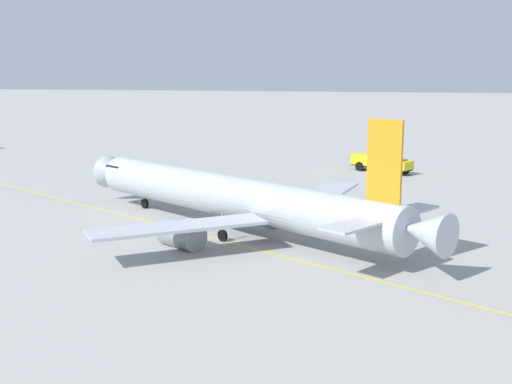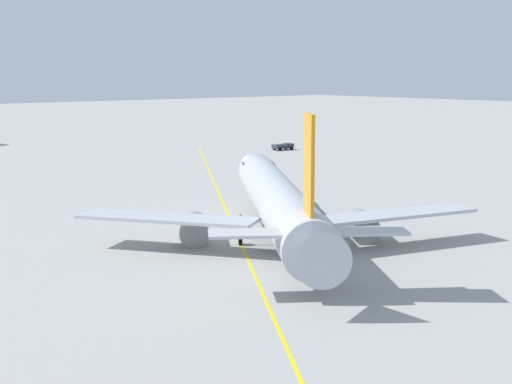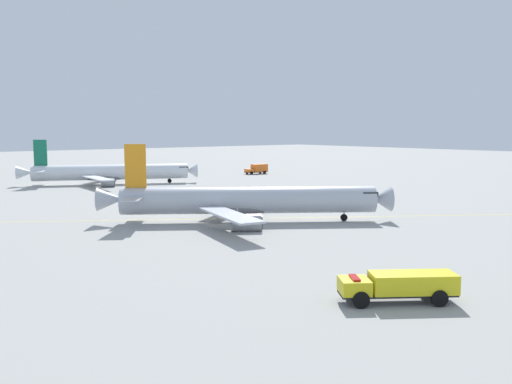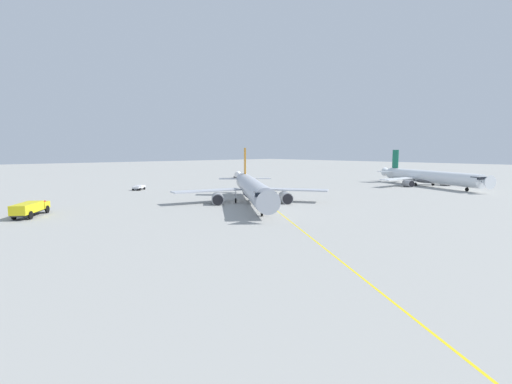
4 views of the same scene
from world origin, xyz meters
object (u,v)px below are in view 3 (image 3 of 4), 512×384
airliner_main (246,202)px  fire_tender_truck (400,285)px  airliner_secondary (110,173)px  catering_truck_truck (258,169)px

airliner_main → fire_tender_truck: (-14.18, -39.20, -1.66)m
airliner_secondary → airliner_main: bearing=-71.0°
catering_truck_truck → fire_tender_truck: size_ratio=0.82×
airliner_secondary → catering_truck_truck: size_ratio=5.49×
airliner_main → fire_tender_truck: bearing=-74.8°
airliner_main → catering_truck_truck: airliner_main is taller
airliner_main → airliner_secondary: size_ratio=0.92×
airliner_main → airliner_secondary: airliner_main is taller
airliner_main → catering_truck_truck: bearing=84.9°
catering_truck_truck → fire_tender_truck: (-72.81, -108.58, -0.13)m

